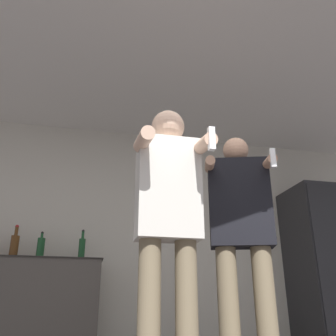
{
  "coord_description": "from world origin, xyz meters",
  "views": [
    {
      "loc": [
        -0.64,
        -1.4,
        0.44
      ],
      "look_at": [
        -0.17,
        0.73,
        1.3
      ],
      "focal_mm": 40.0,
      "sensor_mm": 36.0,
      "label": 1
    }
  ],
  "objects_px": {
    "refrigerator": "(328,268)",
    "person_man_side": "(242,233)",
    "person_woman_foreground": "(168,215)",
    "bottle_amber_bourbon": "(14,246)",
    "bottle_clear_vodka": "(82,248)",
    "bottle_tall_gin": "(41,248)"
  },
  "relations": [
    {
      "from": "refrigerator",
      "to": "person_man_side",
      "type": "bearing_deg",
      "value": -140.39
    },
    {
      "from": "person_woman_foreground",
      "to": "refrigerator",
      "type": "bearing_deg",
      "value": 37.94
    },
    {
      "from": "bottle_amber_bourbon",
      "to": "person_man_side",
      "type": "distance_m",
      "value": 2.31
    },
    {
      "from": "bottle_clear_vodka",
      "to": "person_woman_foreground",
      "type": "height_order",
      "value": "person_woman_foreground"
    },
    {
      "from": "refrigerator",
      "to": "person_woman_foreground",
      "type": "relative_size",
      "value": 1.1
    },
    {
      "from": "bottle_clear_vodka",
      "to": "bottle_tall_gin",
      "type": "height_order",
      "value": "bottle_clear_vodka"
    },
    {
      "from": "bottle_clear_vodka",
      "to": "person_man_side",
      "type": "xyz_separation_m",
      "value": [
        1.15,
        -1.45,
        -0.08
      ]
    },
    {
      "from": "refrigerator",
      "to": "bottle_tall_gin",
      "type": "bearing_deg",
      "value": 177.87
    },
    {
      "from": "bottle_clear_vodka",
      "to": "person_woman_foreground",
      "type": "distance_m",
      "value": 1.94
    },
    {
      "from": "bottle_amber_bourbon",
      "to": "person_woman_foreground",
      "type": "height_order",
      "value": "person_woman_foreground"
    },
    {
      "from": "person_woman_foreground",
      "to": "person_man_side",
      "type": "relative_size",
      "value": 0.96
    },
    {
      "from": "bottle_clear_vodka",
      "to": "bottle_amber_bourbon",
      "type": "height_order",
      "value": "bottle_amber_bourbon"
    },
    {
      "from": "refrigerator",
      "to": "bottle_amber_bourbon",
      "type": "bearing_deg",
      "value": 178.02
    },
    {
      "from": "bottle_amber_bourbon",
      "to": "person_man_side",
      "type": "height_order",
      "value": "person_man_side"
    },
    {
      "from": "person_woman_foreground",
      "to": "bottle_amber_bourbon",
      "type": "bearing_deg",
      "value": 121.74
    },
    {
      "from": "refrigerator",
      "to": "person_woman_foreground",
      "type": "height_order",
      "value": "refrigerator"
    },
    {
      "from": "bottle_clear_vodka",
      "to": "person_woman_foreground",
      "type": "relative_size",
      "value": 0.19
    },
    {
      "from": "refrigerator",
      "to": "bottle_clear_vodka",
      "type": "bearing_deg",
      "value": 177.55
    },
    {
      "from": "bottle_amber_bourbon",
      "to": "bottle_tall_gin",
      "type": "height_order",
      "value": "bottle_amber_bourbon"
    },
    {
      "from": "bottle_clear_vodka",
      "to": "bottle_amber_bourbon",
      "type": "distance_m",
      "value": 0.66
    },
    {
      "from": "refrigerator",
      "to": "bottle_amber_bourbon",
      "type": "distance_m",
      "value": 3.42
    },
    {
      "from": "refrigerator",
      "to": "bottle_tall_gin",
      "type": "height_order",
      "value": "refrigerator"
    }
  ]
}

